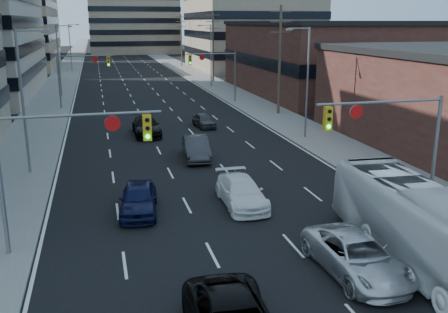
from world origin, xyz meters
TOP-DOWN VIEW (x-y plane):
  - road_surface at (0.00, 130.00)m, footprint 18.00×300.00m
  - sidewalk_left at (-11.50, 130.00)m, footprint 5.00×300.00m
  - sidewalk_right at (11.50, 130.00)m, footprint 5.00×300.00m
  - office_left_far at (-24.00, 100.00)m, footprint 20.00×30.00m
  - storefront_right_mid at (24.00, 50.00)m, footprint 20.00×30.00m
  - office_right_far at (25.00, 88.00)m, footprint 22.00×28.00m
  - bg_block_left at (-28.00, 140.00)m, footprint 24.00×24.00m
  - bg_block_right at (32.00, 130.00)m, footprint 22.00×22.00m
  - signal_near_left at (-7.45, 8.00)m, footprint 6.59×0.33m
  - signal_near_right at (7.45, 8.00)m, footprint 6.59×0.33m
  - signal_far_left at (-7.68, 45.00)m, footprint 6.09×0.33m
  - signal_far_right at (7.68, 45.00)m, footprint 6.09×0.33m
  - utility_pole_block at (12.20, 36.00)m, footprint 2.20×0.28m
  - utility_pole_midblock at (12.20, 66.00)m, footprint 2.20×0.28m
  - utility_pole_distant at (12.20, 96.00)m, footprint 2.20×0.28m
  - streetlight_left_near at (-10.34, 20.00)m, footprint 2.03×0.22m
  - streetlight_left_mid at (-10.34, 55.00)m, footprint 2.03×0.22m
  - streetlight_left_far at (-10.34, 90.00)m, footprint 2.03×0.22m
  - streetlight_right_near at (10.34, 25.00)m, footprint 2.03×0.22m
  - streetlight_right_far at (10.34, 60.00)m, footprint 2.03×0.22m
  - white_van at (1.02, 11.37)m, footprint 2.11×5.04m
  - silver_suv at (3.20, 3.09)m, footprint 2.71×5.50m
  - transit_bus at (6.00, 2.84)m, footprint 3.43×11.87m
  - sedan_blue at (-4.34, 11.56)m, footprint 2.36×4.70m
  - sedan_grey_center at (0.50, 21.01)m, footprint 2.10×4.94m
  - sedan_black_far at (-2.14, 29.57)m, footprint 2.19×5.37m
  - sedan_grey_right at (3.32, 31.63)m, footprint 1.86×3.84m

SIDE VIEW (x-z plane):
  - road_surface at x=0.00m, z-range 0.00..0.02m
  - sidewalk_left at x=-11.50m, z-range 0.00..0.15m
  - sidewalk_right at x=11.50m, z-range 0.00..0.15m
  - sedan_grey_right at x=3.32m, z-range 0.00..1.26m
  - white_van at x=1.02m, z-range 0.00..1.45m
  - silver_suv at x=3.20m, z-range 0.00..1.50m
  - sedan_blue at x=-4.34m, z-range 0.00..1.54m
  - sedan_black_far at x=-2.14m, z-range 0.00..1.56m
  - sedan_grey_center at x=0.50m, z-range 0.00..1.58m
  - transit_bus at x=6.00m, z-range 0.00..3.27m
  - signal_far_left at x=-7.68m, z-range 1.30..7.30m
  - signal_far_right at x=7.68m, z-range 1.30..7.30m
  - signal_near_left at x=-7.45m, z-range 1.33..7.33m
  - signal_near_right at x=7.45m, z-range 1.33..7.33m
  - storefront_right_mid at x=24.00m, z-range 0.00..9.00m
  - streetlight_left_near at x=-10.34m, z-range 0.55..9.55m
  - streetlight_left_mid at x=-10.34m, z-range 0.55..9.55m
  - streetlight_left_far at x=-10.34m, z-range 0.55..9.55m
  - streetlight_right_near at x=10.34m, z-range 0.55..9.55m
  - streetlight_right_far at x=10.34m, z-range 0.55..9.55m
  - utility_pole_block at x=12.20m, z-range 0.28..11.28m
  - utility_pole_midblock at x=12.20m, z-range 0.28..11.28m
  - utility_pole_distant at x=12.20m, z-range 0.28..11.28m
  - bg_block_right at x=32.00m, z-range 0.00..12.00m
  - office_right_far at x=25.00m, z-range 0.00..14.00m
  - office_left_far at x=-24.00m, z-range 0.00..16.00m
  - bg_block_left at x=-28.00m, z-range 0.00..20.00m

